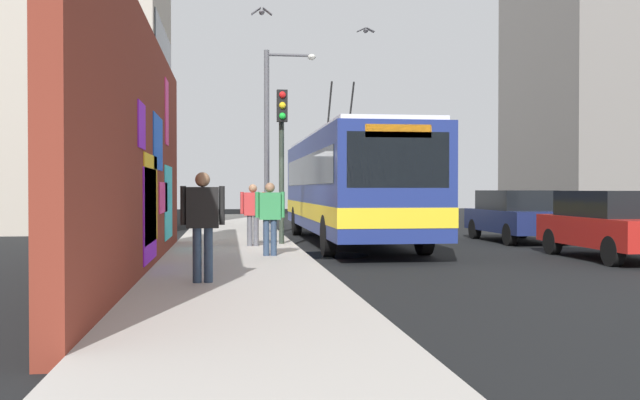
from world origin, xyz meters
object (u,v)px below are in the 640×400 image
(parked_car_red, at_px, (613,223))
(pedestrian_midblock, at_px, (253,210))
(city_bus, at_px, (349,183))
(pedestrian_at_curb, at_px, (270,213))
(parked_car_navy, at_px, (516,215))
(traffic_light, at_px, (282,140))
(street_lamp, at_px, (273,127))
(pedestrian_near_wall, at_px, (203,217))

(parked_car_red, bearing_deg, pedestrian_midblock, 69.27)
(city_bus, relative_size, pedestrian_at_curb, 7.56)
(city_bus, height_order, pedestrian_at_curb, city_bus)
(parked_car_navy, relative_size, pedestrian_at_curb, 2.68)
(pedestrian_at_curb, height_order, traffic_light, traffic_light)
(traffic_light, xyz_separation_m, street_lamp, (5.47, -0.11, 0.83))
(street_lamp, bearing_deg, parked_car_navy, -116.42)
(parked_car_navy, xyz_separation_m, street_lamp, (3.60, 7.24, 2.93))
(parked_car_red, distance_m, pedestrian_near_wall, 9.99)
(parked_car_navy, distance_m, traffic_light, 7.87)
(parked_car_navy, xyz_separation_m, pedestrian_near_wall, (-9.42, 9.17, 0.34))
(city_bus, xyz_separation_m, traffic_light, (-1.88, 2.15, 1.13))
(parked_car_red, height_order, parked_car_navy, same)
(city_bus, xyz_separation_m, parked_car_navy, (-0.00, -5.20, -0.96))
(parked_car_red, relative_size, parked_car_navy, 0.96)
(city_bus, relative_size, parked_car_red, 2.93)
(parked_car_navy, height_order, pedestrian_midblock, pedestrian_midblock)
(city_bus, distance_m, pedestrian_near_wall, 10.25)
(parked_car_navy, height_order, pedestrian_at_curb, pedestrian_at_curb)
(parked_car_red, height_order, pedestrian_at_curb, pedestrian_at_curb)
(city_bus, distance_m, street_lamp, 4.58)
(pedestrian_midblock, height_order, street_lamp, street_lamp)
(pedestrian_midblock, distance_m, traffic_light, 2.08)
(pedestrian_near_wall, distance_m, street_lamp, 13.41)
(traffic_light, height_order, street_lamp, street_lamp)
(traffic_light, bearing_deg, pedestrian_midblock, 123.78)
(pedestrian_at_curb, distance_m, traffic_light, 3.77)
(city_bus, bearing_deg, pedestrian_near_wall, 157.14)
(street_lamp, bearing_deg, pedestrian_midblock, 171.48)
(parked_car_red, distance_m, parked_car_navy, 5.48)
(parked_car_navy, bearing_deg, pedestrian_midblock, 106.42)
(parked_car_red, relative_size, pedestrian_near_wall, 2.40)
(parked_car_red, bearing_deg, traffic_light, 63.85)
(city_bus, height_order, parked_car_navy, city_bus)
(street_lamp, bearing_deg, pedestrian_near_wall, 171.56)
(pedestrian_near_wall, bearing_deg, city_bus, -22.86)
(parked_car_navy, distance_m, pedestrian_near_wall, 13.15)
(traffic_light, bearing_deg, city_bus, -48.90)
(pedestrian_at_curb, relative_size, pedestrian_near_wall, 0.93)
(pedestrian_at_curb, bearing_deg, pedestrian_near_wall, 163.05)
(parked_car_red, height_order, pedestrian_near_wall, pedestrian_near_wall)
(city_bus, height_order, pedestrian_midblock, city_bus)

